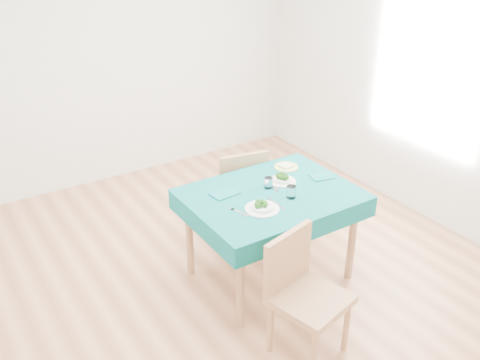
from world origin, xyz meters
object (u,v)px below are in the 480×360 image
bowl_far (282,178)px  side_plate (286,167)px  chair_far (236,177)px  table (270,236)px  bowl_near (262,205)px  chair_near (311,285)px

bowl_far → side_plate: size_ratio=1.08×
chair_far → bowl_far: size_ratio=5.11×
table → bowl_far: 0.46m
bowl_near → side_plate: 0.73m
table → bowl_far: (0.18, 0.11, 0.41)m
chair_far → side_plate: bearing=127.8°
bowl_far → side_plate: bowl_far is taller
chair_far → bowl_far: (0.03, -0.63, 0.24)m
chair_far → bowl_far: bearing=104.3°
table → bowl_far: size_ratio=5.81×
chair_far → bowl_near: chair_far is taller
chair_near → bowl_far: size_ratio=5.08×
table → chair_far: chair_far is taller
bowl_near → side_plate: bowl_near is taller
chair_far → side_plate: chair_far is taller
table → chair_far: size_ratio=1.14×
table → bowl_near: (-0.20, -0.16, 0.42)m
chair_near → side_plate: bearing=46.7°
chair_far → bowl_near: bearing=80.0°
chair_near → bowl_near: bearing=70.4°
chair_near → chair_far: bearing=61.3°
chair_near → chair_far: size_ratio=0.99×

